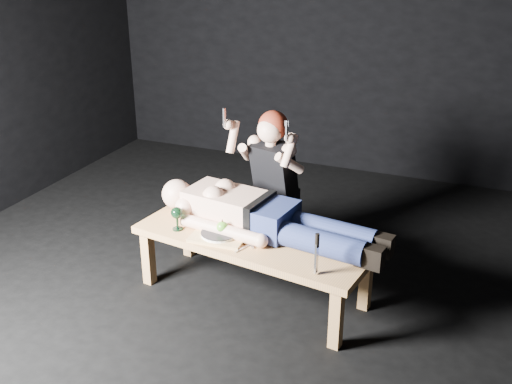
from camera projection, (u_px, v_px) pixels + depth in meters
ground at (246, 283)px, 4.31m from camera, size 5.00×5.00×0.00m
back_wall at (347, 22)px, 5.84m from camera, size 5.00×0.00×5.00m
table at (253, 266)px, 4.08m from camera, size 1.65×0.81×0.45m
lying_man at (268, 214)px, 4.00m from camera, size 1.73×0.74×0.28m
kneeling_woman at (279, 182)px, 4.48m from camera, size 0.79×0.84×1.19m
serving_tray at (219, 236)px, 3.97m from camera, size 0.37×0.28×0.02m
plate at (219, 234)px, 3.96m from camera, size 0.25×0.25×0.02m
apple at (222, 227)px, 3.95m from camera, size 0.08×0.08×0.08m
goblet at (177, 219)px, 4.06m from camera, size 0.09×0.09×0.17m
fork_flat at (198, 233)px, 4.03m from camera, size 0.05×0.17×0.01m
knife_flat at (245, 247)px, 3.85m from camera, size 0.07×0.16×0.01m
spoon_flat at (249, 243)px, 3.91m from camera, size 0.13×0.13×0.01m
carving_knife at (317, 254)px, 3.51m from camera, size 0.04×0.04×0.27m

